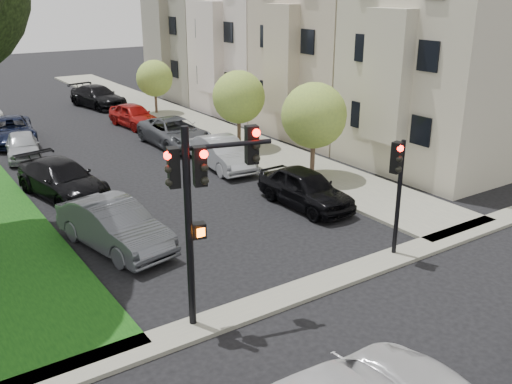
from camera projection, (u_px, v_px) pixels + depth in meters
ground at (365, 320)px, 14.62m from camera, size 140.00×140.00×0.00m
sidewalk_right at (178, 118)px, 36.86m from camera, size 3.50×44.00×0.12m
sidewalk_cross at (315, 286)px, 16.16m from camera, size 60.00×1.00×0.12m
house_a at (452, 14)px, 25.05m from camera, size 7.70×7.55×15.97m
house_b at (338, 9)px, 30.90m from camera, size 7.70×7.55×15.97m
house_c at (260, 5)px, 36.75m from camera, size 7.70×7.55×15.97m
house_d at (203, 3)px, 42.59m from camera, size 7.70×7.55×15.97m
small_tree_a at (314, 116)px, 24.50m from camera, size 2.84×2.84×4.26m
small_tree_b at (239, 97)px, 29.25m from camera, size 2.72×2.72×4.08m
small_tree_c at (155, 78)px, 37.42m from camera, size 2.39×2.39×3.59m
traffic_signal_main at (202, 190)px, 13.36m from camera, size 2.52×0.76×5.16m
traffic_signal_secondary at (398, 178)px, 17.14m from camera, size 0.51×0.41×3.79m
car_parked_0 at (305, 188)px, 21.95m from camera, size 1.87×4.44×1.50m
car_parked_1 at (222, 153)px, 26.61m from camera, size 1.93×4.56×1.46m
car_parked_2 at (175, 132)px, 30.35m from camera, size 2.48×5.34×1.48m
car_parked_3 at (134, 115)px, 34.57m from camera, size 2.10×4.30×1.41m
car_parked_4 at (98, 97)px, 40.18m from camera, size 3.11×5.50×1.50m
car_parked_5 at (115, 226)px, 18.40m from camera, size 2.60×5.00×1.57m
car_parked_6 at (62, 179)px, 23.02m from camera, size 3.02×5.33×1.46m
car_parked_7 at (23, 146)px, 28.13m from camera, size 2.20×4.07×1.32m
car_parked_8 at (11, 130)px, 30.97m from camera, size 2.98×5.29×1.39m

